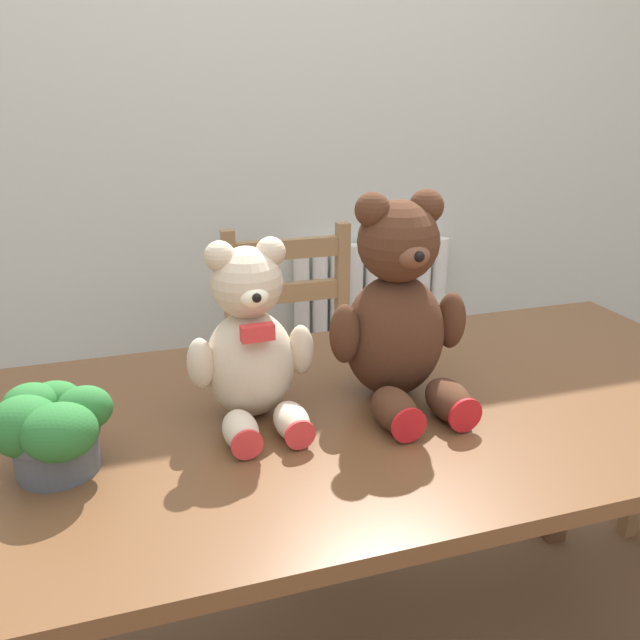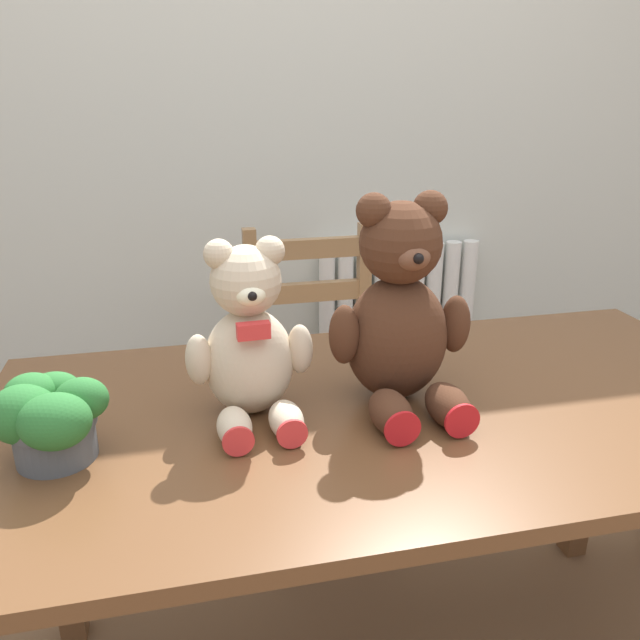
{
  "view_description": "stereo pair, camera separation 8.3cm",
  "coord_description": "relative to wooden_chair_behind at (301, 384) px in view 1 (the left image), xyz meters",
  "views": [
    {
      "loc": [
        -0.45,
        -0.59,
        1.32
      ],
      "look_at": [
        -0.14,
        0.42,
        0.92
      ],
      "focal_mm": 35.0,
      "sensor_mm": 36.0,
      "label": 1
    },
    {
      "loc": [
        -0.37,
        -0.61,
        1.32
      ],
      "look_at": [
        -0.14,
        0.42,
        0.92
      ],
      "focal_mm": 35.0,
      "sensor_mm": 36.0,
      "label": 2
    }
  ],
  "objects": [
    {
      "name": "wooden_chair_behind",
      "position": [
        0.0,
        0.0,
        0.0
      ],
      "size": [
        0.4,
        0.44,
        0.92
      ],
      "rotation": [
        0.0,
        0.0,
        3.14
      ],
      "color": "#997047",
      "rests_on": "ground_plane"
    },
    {
      "name": "teddy_bear_right",
      "position": [
        0.0,
        -0.69,
        0.47
      ],
      "size": [
        0.27,
        0.27,
        0.39
      ],
      "rotation": [
        0.0,
        0.0,
        3.17
      ],
      "color": "#472819",
      "rests_on": "dining_table"
    },
    {
      "name": "radiator",
      "position": [
        0.43,
        0.5,
        -0.11
      ],
      "size": [
        0.65,
        0.1,
        0.75
      ],
      "color": "white",
      "rests_on": "ground_plane"
    },
    {
      "name": "teddy_bear_left",
      "position": [
        -0.28,
        -0.68,
        0.44
      ],
      "size": [
        0.23,
        0.23,
        0.33
      ],
      "rotation": [
        0.0,
        0.0,
        3.18
      ],
      "color": "beige",
      "rests_on": "dining_table"
    },
    {
      "name": "dining_table",
      "position": [
        -0.01,
        -0.71,
        0.2
      ],
      "size": [
        1.52,
        0.76,
        0.76
      ],
      "color": "brown",
      "rests_on": "ground_plane"
    },
    {
      "name": "wall_back",
      "position": [
        -0.01,
        0.57,
        0.85
      ],
      "size": [
        8.0,
        0.04,
        2.6
      ],
      "primitive_type": "cube",
      "color": "silver",
      "rests_on": "ground_plane"
    },
    {
      "name": "potted_plant",
      "position": [
        -0.6,
        -0.77,
        0.38
      ],
      "size": [
        0.18,
        0.16,
        0.14
      ],
      "color": "#4C5156",
      "rests_on": "dining_table"
    }
  ]
}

